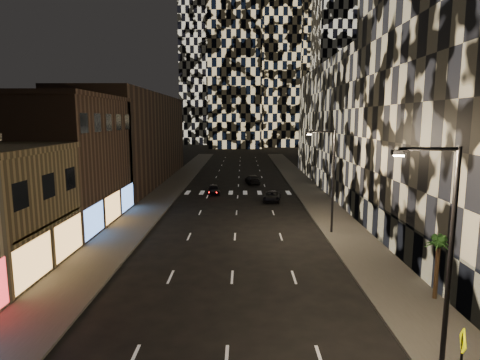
{
  "coord_description": "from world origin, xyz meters",
  "views": [
    {
      "loc": [
        0.69,
        -4.68,
        10.14
      ],
      "look_at": [
        0.49,
        22.39,
        6.0
      ],
      "focal_mm": 30.0,
      "sensor_mm": 36.0,
      "label": 1
    }
  ],
  "objects_px": {
    "car_dark_oncoming": "(252,179)",
    "car_dark_rightlane": "(272,196)",
    "ped_sign": "(462,353)",
    "palm_tree": "(439,246)",
    "streetlight_far": "(331,174)",
    "car_dark_midlane": "(214,189)",
    "streetlight_near": "(445,246)"
  },
  "relations": [
    {
      "from": "streetlight_near",
      "to": "palm_tree",
      "type": "bearing_deg",
      "value": 64.81
    },
    {
      "from": "streetlight_far",
      "to": "ped_sign",
      "type": "bearing_deg",
      "value": -90.15
    },
    {
      "from": "car_dark_rightlane",
      "to": "ped_sign",
      "type": "relative_size",
      "value": 1.51
    },
    {
      "from": "car_dark_rightlane",
      "to": "car_dark_oncoming",
      "type": "bearing_deg",
      "value": 106.18
    },
    {
      "from": "car_dark_midlane",
      "to": "car_dark_oncoming",
      "type": "bearing_deg",
      "value": 51.37
    },
    {
      "from": "streetlight_near",
      "to": "streetlight_far",
      "type": "height_order",
      "value": "same"
    },
    {
      "from": "streetlight_far",
      "to": "car_dark_rightlane",
      "type": "relative_size",
      "value": 2.08
    },
    {
      "from": "palm_tree",
      "to": "streetlight_near",
      "type": "bearing_deg",
      "value": -115.19
    },
    {
      "from": "streetlight_far",
      "to": "ped_sign",
      "type": "distance_m",
      "value": 22.04
    },
    {
      "from": "streetlight_far",
      "to": "car_dark_rightlane",
      "type": "xyz_separation_m",
      "value": [
        -4.08,
        14.16,
        -4.75
      ]
    },
    {
      "from": "car_dark_rightlane",
      "to": "palm_tree",
      "type": "bearing_deg",
      "value": -67.71
    },
    {
      "from": "car_dark_oncoming",
      "to": "car_dark_rightlane",
      "type": "bearing_deg",
      "value": 90.83
    },
    {
      "from": "palm_tree",
      "to": "streetlight_far",
      "type": "bearing_deg",
      "value": 103.29
    },
    {
      "from": "ped_sign",
      "to": "car_dark_midlane",
      "type": "bearing_deg",
      "value": 125.17
    },
    {
      "from": "car_dark_midlane",
      "to": "car_dark_rightlane",
      "type": "relative_size",
      "value": 0.88
    },
    {
      "from": "car_dark_oncoming",
      "to": "car_dark_rightlane",
      "type": "distance_m",
      "value": 13.91
    },
    {
      "from": "car_dark_rightlane",
      "to": "streetlight_far",
      "type": "bearing_deg",
      "value": -66.37
    },
    {
      "from": "car_dark_rightlane",
      "to": "ped_sign",
      "type": "height_order",
      "value": "ped_sign"
    },
    {
      "from": "car_dark_oncoming",
      "to": "palm_tree",
      "type": "relative_size",
      "value": 1.3
    },
    {
      "from": "streetlight_far",
      "to": "ped_sign",
      "type": "xyz_separation_m",
      "value": [
        -0.06,
        -21.8,
        -3.24
      ]
    },
    {
      "from": "car_dark_midlane",
      "to": "car_dark_rightlane",
      "type": "height_order",
      "value": "car_dark_midlane"
    },
    {
      "from": "ped_sign",
      "to": "car_dark_oncoming",
      "type": "bearing_deg",
      "value": 116.3
    },
    {
      "from": "car_dark_oncoming",
      "to": "car_dark_midlane",
      "type": "bearing_deg",
      "value": 51.11
    },
    {
      "from": "car_dark_rightlane",
      "to": "ped_sign",
      "type": "bearing_deg",
      "value": -76.06
    },
    {
      "from": "streetlight_near",
      "to": "car_dark_rightlane",
      "type": "height_order",
      "value": "streetlight_near"
    },
    {
      "from": "car_dark_oncoming",
      "to": "ped_sign",
      "type": "distance_m",
      "value": 50.11
    },
    {
      "from": "streetlight_near",
      "to": "ped_sign",
      "type": "relative_size",
      "value": 3.14
    },
    {
      "from": "streetlight_far",
      "to": "car_dark_rightlane",
      "type": "height_order",
      "value": "streetlight_far"
    },
    {
      "from": "streetlight_far",
      "to": "ped_sign",
      "type": "height_order",
      "value": "streetlight_far"
    },
    {
      "from": "car_dark_rightlane",
      "to": "palm_tree",
      "type": "xyz_separation_m",
      "value": [
        7.22,
        -27.47,
        2.58
      ]
    },
    {
      "from": "car_dark_midlane",
      "to": "palm_tree",
      "type": "height_order",
      "value": "palm_tree"
    },
    {
      "from": "car_dark_oncoming",
      "to": "palm_tree",
      "type": "distance_m",
      "value": 42.33
    }
  ]
}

